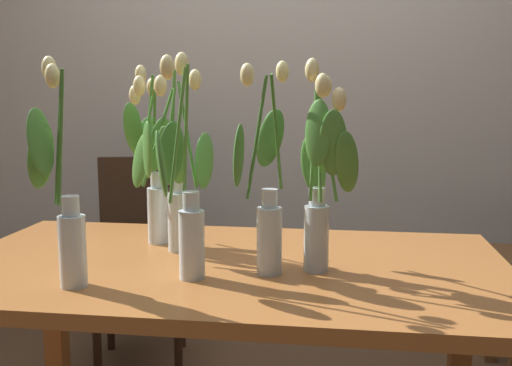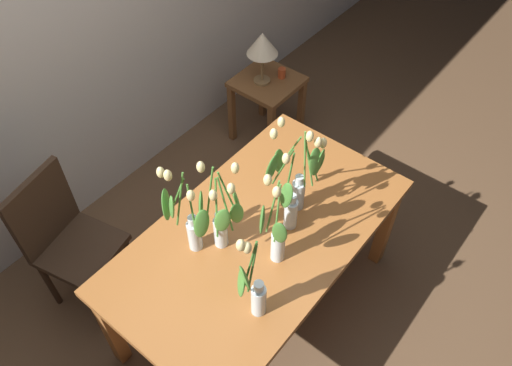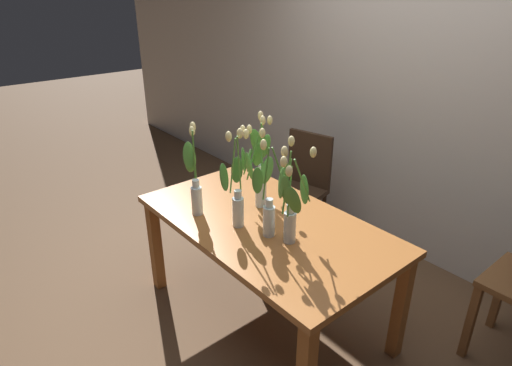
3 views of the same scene
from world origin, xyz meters
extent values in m
cube|color=beige|center=(0.00, 1.47, 1.35)|extent=(9.00, 0.10, 2.70)
cube|color=#A3602D|center=(0.00, 0.00, 0.72)|extent=(1.60, 0.90, 0.04)
cube|color=#A3602D|center=(-0.74, 0.39, 0.35)|extent=(0.07, 0.07, 0.70)
cube|color=#A3602D|center=(0.74, 0.39, 0.35)|extent=(0.07, 0.07, 0.70)
cylinder|color=silver|center=(-0.06, -0.16, 0.83)|extent=(0.07, 0.07, 0.18)
cylinder|color=silver|center=(-0.06, -0.16, 0.94)|extent=(0.04, 0.04, 0.05)
cylinder|color=silver|center=(-0.06, -0.16, 0.80)|extent=(0.06, 0.06, 0.11)
cylinder|color=#56933D|center=(-0.08, -0.14, 1.12)|extent=(0.03, 0.05, 0.35)
ellipsoid|color=#F4E093|center=(-0.09, -0.12, 1.29)|extent=(0.04, 0.04, 0.06)
ellipsoid|color=#427F33|center=(-0.12, -0.12, 1.06)|extent=(0.09, 0.06, 0.18)
cylinder|color=#56933D|center=(-0.09, -0.17, 1.11)|extent=(0.05, 0.02, 0.34)
ellipsoid|color=#F4E093|center=(-0.11, -0.18, 1.28)|extent=(0.04, 0.04, 0.06)
ellipsoid|color=#427F33|center=(-0.12, -0.21, 1.05)|extent=(0.06, 0.08, 0.17)
cylinder|color=silver|center=(0.13, -0.10, 0.83)|extent=(0.07, 0.07, 0.18)
cylinder|color=silver|center=(0.13, -0.10, 0.94)|extent=(0.04, 0.04, 0.05)
cylinder|color=silver|center=(0.13, -0.10, 0.80)|extent=(0.06, 0.06, 0.11)
cylinder|color=#3D752D|center=(0.14, -0.02, 1.11)|extent=(0.02, 0.13, 0.32)
ellipsoid|color=#F4E093|center=(0.15, 0.04, 1.28)|extent=(0.04, 0.04, 0.06)
ellipsoid|color=#427F33|center=(0.12, 0.02, 1.10)|extent=(0.11, 0.04, 0.18)
cylinder|color=#3D752D|center=(0.10, -0.09, 1.10)|extent=(0.06, 0.02, 0.32)
ellipsoid|color=#F4E093|center=(0.07, -0.09, 1.27)|extent=(0.04, 0.04, 0.06)
ellipsoid|color=#427F33|center=(0.06, -0.11, 1.06)|extent=(0.04, 0.09, 0.18)
cylinder|color=silver|center=(0.26, -0.05, 0.83)|extent=(0.07, 0.07, 0.18)
cylinder|color=silver|center=(0.26, -0.05, 0.94)|extent=(0.04, 0.04, 0.05)
cylinder|color=silver|center=(0.26, -0.05, 0.80)|extent=(0.06, 0.06, 0.11)
cylinder|color=#56933D|center=(0.26, 0.02, 1.09)|extent=(0.02, 0.13, 0.28)
ellipsoid|color=#F4E093|center=(0.27, 0.09, 1.24)|extent=(0.04, 0.04, 0.06)
ellipsoid|color=#4C8E38|center=(0.24, 0.07, 1.02)|extent=(0.10, 0.03, 0.18)
cylinder|color=#56933D|center=(0.25, -0.08, 1.11)|extent=(0.02, 0.04, 0.34)
ellipsoid|color=#F4E093|center=(0.24, -0.09, 1.28)|extent=(0.04, 0.04, 0.06)
ellipsoid|color=#4C8E38|center=(0.26, -0.13, 1.12)|extent=(0.08, 0.06, 0.17)
cylinder|color=#56933D|center=(0.26, -0.09, 1.09)|extent=(0.02, 0.07, 0.29)
ellipsoid|color=#F4E093|center=(0.27, -0.12, 1.24)|extent=(0.04, 0.04, 0.06)
ellipsoid|color=#4C8E38|center=(0.30, -0.13, 1.10)|extent=(0.07, 0.05, 0.17)
cylinder|color=#56933D|center=(0.29, -0.09, 1.07)|extent=(0.06, 0.07, 0.26)
ellipsoid|color=#F4E093|center=(0.31, -0.13, 1.20)|extent=(0.04, 0.04, 0.06)
ellipsoid|color=#4C8E38|center=(0.33, -0.11, 1.05)|extent=(0.09, 0.10, 0.18)
cylinder|color=silver|center=(-0.34, -0.27, 0.83)|extent=(0.07, 0.07, 0.18)
cylinder|color=silver|center=(-0.34, -0.27, 0.94)|extent=(0.04, 0.04, 0.05)
cylinder|color=silver|center=(-0.34, -0.27, 0.80)|extent=(0.06, 0.06, 0.11)
cylinder|color=#3D752D|center=(-0.37, -0.25, 1.11)|extent=(0.06, 0.04, 0.34)
ellipsoid|color=#F4E093|center=(-0.40, -0.23, 1.28)|extent=(0.04, 0.04, 0.06)
ellipsoid|color=#4C8E38|center=(-0.42, -0.25, 1.07)|extent=(0.08, 0.07, 0.18)
cylinder|color=#3D752D|center=(-0.36, -0.26, 1.10)|extent=(0.04, 0.03, 0.32)
ellipsoid|color=#F4E093|center=(-0.38, -0.25, 1.26)|extent=(0.04, 0.04, 0.06)
ellipsoid|color=#4C8E38|center=(-0.41, -0.26, 1.10)|extent=(0.08, 0.09, 0.17)
cylinder|color=silver|center=(-0.17, 0.10, 0.83)|extent=(0.07, 0.07, 0.18)
cylinder|color=silver|center=(-0.17, 0.10, 0.94)|extent=(0.04, 0.04, 0.05)
cylinder|color=silver|center=(-0.17, 0.10, 0.80)|extent=(0.06, 0.06, 0.11)
cylinder|color=#478433|center=(-0.19, 0.13, 1.11)|extent=(0.04, 0.05, 0.35)
ellipsoid|color=#F4E093|center=(-0.21, 0.15, 1.29)|extent=(0.04, 0.04, 0.06)
ellipsoid|color=#4C8E38|center=(-0.24, 0.14, 1.06)|extent=(0.10, 0.07, 0.18)
cylinder|color=#478433|center=(-0.22, 0.06, 1.09)|extent=(0.09, 0.07, 0.29)
ellipsoid|color=#F4E093|center=(-0.26, 0.03, 1.24)|extent=(0.04, 0.04, 0.06)
ellipsoid|color=#4C8E38|center=(-0.23, 0.02, 1.06)|extent=(0.07, 0.09, 0.18)
cylinder|color=#478433|center=(-0.13, 0.07, 1.10)|extent=(0.07, 0.05, 0.31)
ellipsoid|color=#F4E093|center=(-0.10, 0.05, 1.26)|extent=(0.04, 0.04, 0.06)
ellipsoid|color=#4C8E38|center=(-0.08, 0.07, 1.02)|extent=(0.06, 0.12, 0.18)
cylinder|color=#478433|center=(-0.18, 0.05, 1.09)|extent=(0.02, 0.09, 0.29)
ellipsoid|color=#F4E093|center=(-0.19, 0.00, 1.24)|extent=(0.04, 0.04, 0.06)
ellipsoid|color=#4C8E38|center=(-0.16, 0.00, 1.05)|extent=(0.12, 0.04, 0.18)
cylinder|color=silver|center=(-0.26, 0.19, 0.83)|extent=(0.07, 0.07, 0.18)
cylinder|color=silver|center=(-0.26, 0.19, 0.94)|extent=(0.04, 0.04, 0.05)
cylinder|color=silver|center=(-0.26, 0.19, 0.80)|extent=(0.06, 0.06, 0.11)
cylinder|color=#478433|center=(-0.28, 0.15, 1.08)|extent=(0.05, 0.07, 0.27)
ellipsoid|color=#F4E093|center=(-0.30, 0.12, 1.21)|extent=(0.04, 0.04, 0.06)
ellipsoid|color=#4C8E38|center=(-0.28, 0.10, 1.02)|extent=(0.10, 0.06, 0.18)
cylinder|color=#478433|center=(-0.28, 0.24, 1.09)|extent=(0.05, 0.10, 0.29)
ellipsoid|color=#F4E093|center=(-0.30, 0.29, 1.24)|extent=(0.04, 0.04, 0.06)
ellipsoid|color=#4C8E38|center=(-0.33, 0.27, 1.06)|extent=(0.10, 0.08, 0.18)
cylinder|color=#478433|center=(-0.29, 0.21, 1.11)|extent=(0.06, 0.04, 0.34)
ellipsoid|color=#F4E093|center=(-0.32, 0.23, 1.28)|extent=(0.04, 0.04, 0.06)
ellipsoid|color=#4C8E38|center=(-0.34, 0.21, 1.11)|extent=(0.07, 0.11, 0.18)
cube|color=#382619|center=(-0.55, 0.83, 0.45)|extent=(0.48, 0.48, 0.04)
cylinder|color=#382619|center=(-0.35, 0.70, 0.21)|extent=(0.04, 0.04, 0.43)
cylinder|color=#382619|center=(-0.68, 0.63, 0.21)|extent=(0.04, 0.04, 0.43)
cylinder|color=#382619|center=(-0.43, 1.03, 0.21)|extent=(0.04, 0.04, 0.43)
cylinder|color=#382619|center=(-0.76, 0.96, 0.21)|extent=(0.04, 0.04, 0.43)
cube|color=#382619|center=(-0.59, 1.00, 0.70)|extent=(0.40, 0.12, 0.46)
cube|color=brown|center=(1.02, 1.08, 0.26)|extent=(0.04, 0.04, 0.51)
camera|label=1|loc=(0.32, -1.61, 1.22)|focal=41.38mm
camera|label=2|loc=(-1.19, -0.94, 2.82)|focal=35.73mm
camera|label=3|loc=(1.70, -1.49, 2.04)|focal=30.20mm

